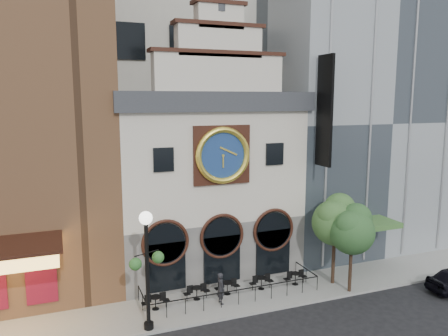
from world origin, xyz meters
name	(u,v)px	position (x,y,z in m)	size (l,w,h in m)	color
ground	(247,316)	(0.00, 0.00, 0.00)	(120.00, 120.00, 0.00)	black
sidewalk	(230,296)	(0.00, 2.50, 0.07)	(44.00, 5.00, 0.15)	gray
clock_building	(202,175)	(0.00, 7.82, 6.69)	(12.60, 8.78, 18.65)	#605E5B
retail_building	(341,120)	(12.99, 9.99, 10.14)	(14.00, 14.40, 20.00)	gray
office_tower	(159,8)	(0.00, 20.00, 20.00)	(20.00, 16.00, 40.00)	beige
cafe_railing	(230,288)	(0.00, 2.50, 0.60)	(10.60, 2.60, 0.90)	black
bistro_0	(155,302)	(-4.60, 2.36, 0.61)	(1.58, 0.68, 0.90)	black
bistro_1	(197,292)	(-2.06, 2.69, 0.61)	(1.58, 0.68, 0.90)	black
bistro_2	(227,287)	(-0.11, 2.70, 0.61)	(1.58, 0.68, 0.90)	black
bistro_3	(261,282)	(2.14, 2.61, 0.61)	(1.58, 0.68, 0.90)	black
bistro_4	(295,278)	(4.47, 2.44, 0.61)	(1.58, 0.68, 0.90)	black
pedestrian	(221,288)	(-0.90, 1.71, 1.08)	(0.68, 0.45, 1.87)	black
lamppost	(147,257)	(-5.38, 0.40, 4.02)	(1.89, 1.17, 6.26)	black
tree_left	(352,228)	(7.16, 0.44, 4.15)	(2.83, 2.73, 5.45)	#382619
tree_right	(335,219)	(6.89, 1.82, 4.42)	(3.02, 2.91, 5.82)	#382619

